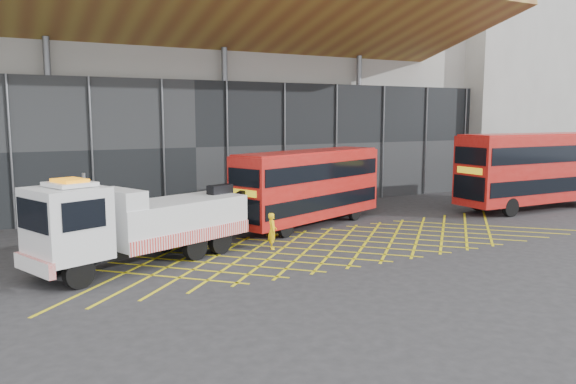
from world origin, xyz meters
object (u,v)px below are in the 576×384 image
recovery_truck (138,222)px  bus_towed (309,184)px  worker (272,231)px  bus_second (538,167)px

recovery_truck → bus_towed: bearing=0.0°
recovery_truck → worker: recovery_truck is taller
recovery_truck → worker: bearing=-21.5°
bus_second → worker: (-19.70, -1.76, -1.85)m
recovery_truck → bus_second: (25.58, 1.68, 0.93)m
recovery_truck → worker: (5.88, -0.07, -0.91)m
recovery_truck → bus_towed: bus_towed is taller
bus_towed → bus_second: bus_second is taller
bus_towed → bus_second: 15.65m
worker → bus_towed: bearing=-26.2°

